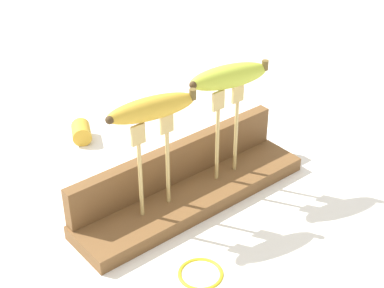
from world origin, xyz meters
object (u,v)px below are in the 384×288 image
object	(u,v)px
fork_stand_left	(155,158)
wire_coil	(201,273)
banana_chunk_near	(81,132)
banana_raised_right	(230,77)
banana_raised_left	(153,109)
fork_stand_right	(229,125)

from	to	relation	value
fork_stand_left	wire_coil	world-z (taller)	fork_stand_left
banana_chunk_near	wire_coil	bearing A→B (deg)	-97.80
banana_chunk_near	wire_coil	distance (m)	0.48
banana_raised_right	wire_coil	bearing A→B (deg)	-141.88
banana_raised_left	banana_chunk_near	bearing A→B (deg)	83.26
fork_stand_right	banana_raised_right	distance (m)	0.10
wire_coil	banana_chunk_near	bearing A→B (deg)	82.20
fork_stand_left	banana_raised_right	bearing A→B (deg)	0.01
wire_coil	fork_stand_left	bearing A→B (deg)	79.93
banana_raised_right	banana_chunk_near	xyz separation A→B (m)	(-0.13, 0.33, -0.21)
banana_raised_right	banana_chunk_near	world-z (taller)	banana_raised_right
banana_chunk_near	fork_stand_left	bearing A→B (deg)	-96.73
fork_stand_right	banana_chunk_near	size ratio (longest dim) A/B	2.74
fork_stand_left	fork_stand_right	bearing A→B (deg)	-0.00
fork_stand_right	banana_raised_left	world-z (taller)	banana_raised_left
fork_stand_left	wire_coil	xyz separation A→B (m)	(-0.03, -0.15, -0.13)
banana_raised_left	banana_raised_right	size ratio (longest dim) A/B	1.02
banana_raised_right	wire_coil	distance (m)	0.34
fork_stand_left	banana_chunk_near	distance (m)	0.35
fork_stand_right	wire_coil	size ratio (longest dim) A/B	2.50
fork_stand_left	fork_stand_right	world-z (taller)	fork_stand_right
fork_stand_left	wire_coil	bearing A→B (deg)	-100.07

